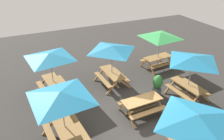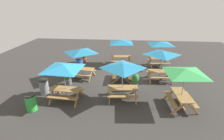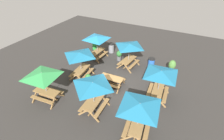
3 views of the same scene
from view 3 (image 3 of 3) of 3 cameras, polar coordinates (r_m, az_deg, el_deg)
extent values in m
plane|color=#33302D|center=(13.71, 1.27, -5.02)|extent=(27.63, 27.63, 0.00)
cube|color=olive|center=(11.34, -5.90, -10.22)|extent=(1.83, 0.79, 0.05)
cube|color=olive|center=(11.77, -8.19, -10.42)|extent=(1.81, 0.35, 0.04)
cube|color=olive|center=(11.35, -3.34, -12.11)|extent=(1.81, 0.35, 0.04)
cube|color=olive|center=(12.22, -5.51, -8.67)|extent=(0.10, 0.80, 0.81)
cube|color=olive|center=(11.96, -2.41, -9.67)|extent=(0.10, 0.80, 0.81)
cube|color=olive|center=(11.30, -9.43, -13.47)|extent=(0.10, 0.80, 0.81)
cube|color=olive|center=(11.02, -6.12, -14.72)|extent=(0.10, 0.80, 0.81)
cube|color=olive|center=(11.71, -5.75, -12.06)|extent=(1.56, 0.15, 0.06)
cylinder|color=gray|center=(11.06, -6.03, -8.69)|extent=(0.04, 0.04, 2.30)
pyramid|color=teal|center=(10.41, -6.35, -4.59)|extent=(2.10, 2.10, 0.28)
cube|color=olive|center=(14.40, -10.01, 0.17)|extent=(1.85, 0.85, 0.05)
cube|color=olive|center=(14.83, -11.72, -0.32)|extent=(1.82, 0.41, 0.04)
cube|color=olive|center=(14.31, -8.01, -1.25)|extent=(1.82, 0.41, 0.04)
cube|color=olive|center=(15.32, -9.57, 0.80)|extent=(0.13, 0.80, 0.81)
cube|color=olive|center=(14.99, -7.17, 0.23)|extent=(0.13, 0.80, 0.81)
cube|color=olive|center=(14.26, -12.71, -2.37)|extent=(0.13, 0.80, 0.81)
cube|color=olive|center=(13.91, -10.20, -3.06)|extent=(0.13, 0.80, 0.81)
cube|color=olive|center=(14.69, -9.81, -1.52)|extent=(1.56, 0.20, 0.06)
cylinder|color=gray|center=(14.18, -10.17, 1.55)|extent=(0.04, 0.04, 2.30)
pyramid|color=teal|center=(13.68, -10.59, 5.13)|extent=(2.16, 2.16, 0.28)
cube|color=olive|center=(13.26, -0.12, -2.51)|extent=(0.75, 1.82, 0.05)
cube|color=olive|center=(13.05, -1.17, -4.82)|extent=(0.31, 1.81, 0.04)
cube|color=olive|center=(13.84, 0.87, -2.26)|extent=(0.31, 1.81, 0.04)
cube|color=olive|center=(13.52, -3.78, -3.75)|extent=(0.80, 0.08, 0.81)
cube|color=olive|center=(14.03, -2.35, -2.11)|extent=(0.80, 0.08, 0.81)
cube|color=olive|center=(12.97, 2.30, -5.56)|extent=(0.80, 0.08, 0.81)
cube|color=olive|center=(13.50, 3.54, -3.78)|extent=(0.80, 0.08, 0.81)
cube|color=olive|center=(13.58, -0.12, -4.27)|extent=(0.11, 1.56, 0.06)
cube|color=olive|center=(12.60, 14.79, -6.11)|extent=(1.86, 0.86, 0.05)
cube|color=olive|center=(12.81, 12.19, -6.58)|extent=(1.82, 0.42, 0.04)
cube|color=olive|center=(12.77, 17.04, -7.63)|extent=(1.82, 0.42, 0.04)
cube|color=olive|center=(13.46, 13.59, -4.99)|extent=(0.13, 0.80, 0.81)
cube|color=olive|center=(13.43, 16.64, -5.65)|extent=(0.13, 0.80, 0.81)
cube|color=olive|center=(12.26, 12.25, -9.27)|extent=(0.13, 0.80, 0.81)
cube|color=olive|center=(12.23, 15.63, -10.01)|extent=(0.13, 0.80, 0.81)
cube|color=olive|center=(12.93, 14.46, -7.89)|extent=(1.56, 0.21, 0.06)
cylinder|color=gray|center=(12.35, 15.06, -4.65)|extent=(0.04, 0.04, 2.30)
pyramid|color=teal|center=(11.77, 15.77, -0.78)|extent=(2.82, 2.82, 0.28)
cube|color=olive|center=(15.59, 5.42, 3.38)|extent=(1.87, 0.92, 0.05)
cube|color=olive|center=(15.97, 3.65, 3.06)|extent=(1.82, 0.48, 0.04)
cube|color=olive|center=(15.52, 7.13, 1.87)|extent=(1.82, 0.48, 0.04)
cube|color=olive|center=(16.52, 5.60, 3.77)|extent=(0.16, 0.80, 0.81)
cube|color=olive|center=(16.24, 7.84, 3.02)|extent=(0.16, 0.80, 0.81)
cube|color=olive|center=(15.36, 2.72, 1.38)|extent=(0.16, 0.80, 0.81)
cube|color=olive|center=(15.05, 5.08, 0.53)|extent=(0.16, 0.80, 0.81)
cube|color=olive|center=(15.86, 5.32, 1.76)|extent=(1.56, 0.26, 0.06)
cylinder|color=gray|center=(15.39, 5.50, 4.70)|extent=(0.04, 0.04, 2.30)
pyramid|color=teal|center=(14.93, 5.71, 8.09)|extent=(2.23, 2.23, 0.28)
cube|color=olive|center=(12.83, -20.61, -6.55)|extent=(0.85, 1.85, 0.05)
cube|color=olive|center=(12.73, -21.92, -8.98)|extent=(0.41, 1.82, 0.04)
cube|color=olive|center=(13.30, -18.87, -6.13)|extent=(0.41, 1.82, 0.04)
cube|color=olive|center=(13.35, -23.84, -7.72)|extent=(0.80, 0.13, 0.81)
cube|color=olive|center=(13.71, -21.82, -5.94)|extent=(0.80, 0.13, 0.81)
cube|color=olive|center=(12.43, -18.58, -9.83)|extent=(0.80, 0.13, 0.81)
cube|color=olive|center=(12.82, -16.59, -7.83)|extent=(0.80, 0.13, 0.81)
cube|color=olive|center=(13.15, -20.16, -8.28)|extent=(0.20, 1.56, 0.06)
cylinder|color=gray|center=(12.58, -20.98, -5.12)|extent=(0.04, 0.04, 2.30)
pyramid|color=green|center=(12.01, -21.94, -1.35)|extent=(2.82, 2.82, 0.28)
cube|color=olive|center=(10.21, 8.34, -16.98)|extent=(1.88, 0.95, 0.05)
cube|color=olive|center=(10.48, 5.13, -17.32)|extent=(1.82, 0.51, 0.04)
cube|color=olive|center=(10.41, 11.32, -18.61)|extent=(1.82, 0.51, 0.04)
cube|color=olive|center=(11.02, 7.13, -14.78)|extent=(0.17, 0.80, 0.81)
cube|color=olive|center=(10.97, 10.98, -15.56)|extent=(0.17, 0.80, 0.81)
cube|color=olive|center=(10.06, 4.99, -21.16)|extent=(0.17, 0.80, 0.81)
cube|color=olive|center=(10.61, 8.10, -18.76)|extent=(1.55, 0.29, 0.06)
cylinder|color=gray|center=(9.89, 8.54, -15.47)|extent=(0.04, 0.04, 2.30)
pyramid|color=teal|center=(9.16, 9.07, -11.33)|extent=(2.80, 2.80, 0.28)
cube|color=olive|center=(17.00, -4.82, 6.15)|extent=(1.84, 0.82, 0.05)
cube|color=olive|center=(17.43, -6.26, 5.72)|extent=(1.81, 0.38, 0.04)
cube|color=olive|center=(16.85, -3.24, 4.84)|extent=(1.81, 0.38, 0.04)
cube|color=olive|center=(17.92, -4.29, 6.38)|extent=(0.12, 0.80, 0.81)
cube|color=olive|center=(17.55, -2.31, 5.82)|extent=(0.12, 0.80, 0.81)
cube|color=olive|center=(16.83, -7.31, 4.25)|extent=(0.12, 0.80, 0.81)
cube|color=olive|center=(16.44, -5.28, 3.62)|extent=(0.12, 0.80, 0.81)
cube|color=olive|center=(17.24, -4.74, 4.62)|extent=(1.56, 0.18, 0.06)
cylinder|color=gray|center=(16.81, -4.89, 7.39)|extent=(0.04, 0.04, 2.30)
pyramid|color=#268CC6|center=(16.39, -5.06, 10.55)|extent=(2.82, 2.82, 0.28)
cylinder|color=green|center=(18.88, -5.54, 8.07)|extent=(0.56, 0.56, 0.90)
cylinder|color=black|center=(18.67, -5.62, 9.42)|extent=(0.59, 0.59, 0.08)
cylinder|color=gray|center=(18.15, -0.22, 7.13)|extent=(0.56, 0.56, 0.90)
cylinder|color=black|center=(17.93, -0.23, 8.53)|extent=(0.59, 0.59, 0.08)
cylinder|color=blue|center=(15.88, 12.66, 2.05)|extent=(0.56, 0.56, 0.90)
cylinder|color=black|center=(15.64, 12.88, 3.58)|extent=(0.59, 0.59, 0.08)
cylinder|color=#59595B|center=(13.58, -7.54, -4.71)|extent=(0.44, 0.44, 0.40)
ellipsoid|color=#2D7233|center=(13.24, -7.73, -2.76)|extent=(0.50, 0.50, 0.75)
cylinder|color=#59595B|center=(16.84, 2.33, 3.86)|extent=(0.44, 0.44, 0.40)
ellipsoid|color=#2D7233|center=(16.59, 2.37, 5.35)|extent=(0.52, 0.52, 0.59)
cylinder|color=#935138|center=(15.80, 18.64, -0.27)|extent=(0.44, 0.44, 0.40)
ellipsoid|color=#4C7F38|center=(15.49, 19.05, 1.62)|extent=(0.60, 0.60, 0.83)
camera|label=1|loc=(16.24, 27.53, 22.82)|focal=35.00mm
camera|label=2|loc=(19.47, -36.52, 19.06)|focal=28.00mm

